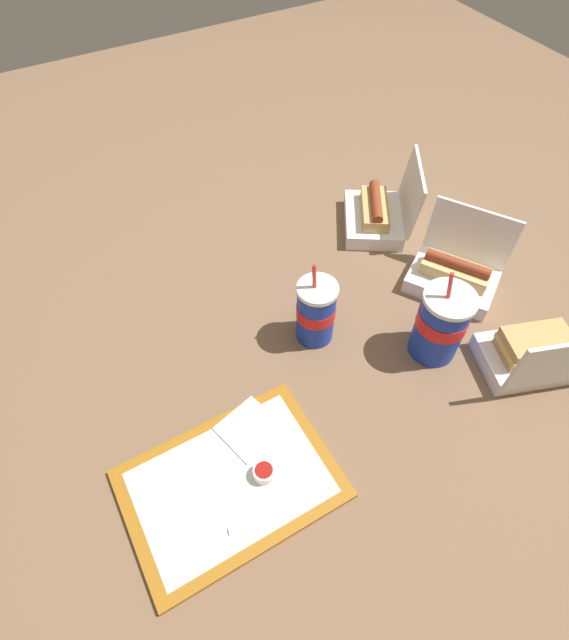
{
  "coord_description": "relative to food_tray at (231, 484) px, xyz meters",
  "views": [
    {
      "loc": [
        0.31,
        0.53,
        0.89
      ],
      "look_at": [
        -0.01,
        -0.04,
        0.05
      ],
      "focal_mm": 28.0,
      "sensor_mm": 36.0,
      "label": 1
    }
  ],
  "objects": [
    {
      "name": "soda_cup_front",
      "position": [
        -0.51,
        -0.06,
        0.08
      ],
      "size": [
        0.11,
        0.11,
        0.23
      ],
      "color": "#1938B7",
      "rests_on": "ground_plane"
    },
    {
      "name": "food_tray",
      "position": [
        0.0,
        0.0,
        0.0
      ],
      "size": [
        0.37,
        0.26,
        0.01
      ],
      "color": "#A56619",
      "rests_on": "ground_plane"
    },
    {
      "name": "napkin_stack",
      "position": [
        -0.08,
        -0.07,
        0.01
      ],
      "size": [
        0.12,
        0.12,
        0.0
      ],
      "primitive_type": "cube",
      "rotation": [
        0.0,
        0.0,
        0.27
      ],
      "color": "white",
      "rests_on": "food_tray"
    },
    {
      "name": "clamshell_hotdog_left",
      "position": [
        -0.67,
        -0.18,
        0.03
      ],
      "size": [
        0.24,
        0.25,
        0.17
      ],
      "color": "white",
      "rests_on": "ground_plane"
    },
    {
      "name": "ketchup_cup",
      "position": [
        -0.06,
        0.02,
        0.02
      ],
      "size": [
        0.04,
        0.04,
        0.02
      ],
      "color": "white",
      "rests_on": "food_tray"
    },
    {
      "name": "clamshell_hotdog_right",
      "position": [
        -0.63,
        -0.44,
        0.04
      ],
      "size": [
        0.24,
        0.25,
        0.18
      ],
      "color": "white",
      "rests_on": "ground_plane"
    },
    {
      "name": "plastic_fork",
      "position": [
        -0.02,
        0.09,
        0.01
      ],
      "size": [
        0.11,
        0.03,
        0.0
      ],
      "primitive_type": "cube",
      "rotation": [
        0.0,
        0.0,
        -0.2
      ],
      "color": "white",
      "rests_on": "food_tray"
    },
    {
      "name": "clamshell_sandwich_center",
      "position": [
        -0.65,
        0.07,
        0.04
      ],
      "size": [
        0.23,
        0.2,
        0.17
      ],
      "color": "white",
      "rests_on": "ground_plane"
    },
    {
      "name": "soda_cup_back",
      "position": [
        -0.31,
        -0.22,
        0.07
      ],
      "size": [
        0.09,
        0.09,
        0.22
      ],
      "color": "#1938B7",
      "rests_on": "ground_plane"
    },
    {
      "name": "ground_plane",
      "position": [
        -0.24,
        -0.21,
        -0.01
      ],
      "size": [
        3.2,
        3.2,
        0.0
      ],
      "primitive_type": "plane",
      "color": "brown"
    }
  ]
}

